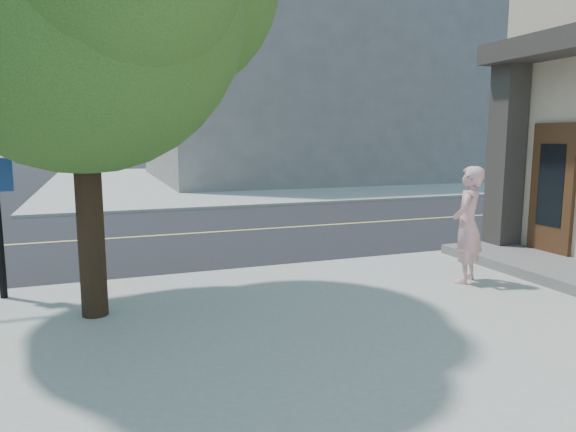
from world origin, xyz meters
name	(u,v)px	position (x,y,z in m)	size (l,w,h in m)	color
road_ew	(29,244)	(0.00, 4.50, 0.01)	(140.00, 9.00, 0.01)	black
sidewalk_ne	(296,178)	(13.50, 21.50, 0.06)	(29.00, 25.00, 0.12)	#9B9B91
filler_ne	(301,65)	(14.00, 22.00, 7.12)	(18.00, 16.00, 14.00)	slate
man_on_phone	(467,225)	(7.39, -2.20, 1.10)	(0.71, 0.47, 1.95)	#DC9C9E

